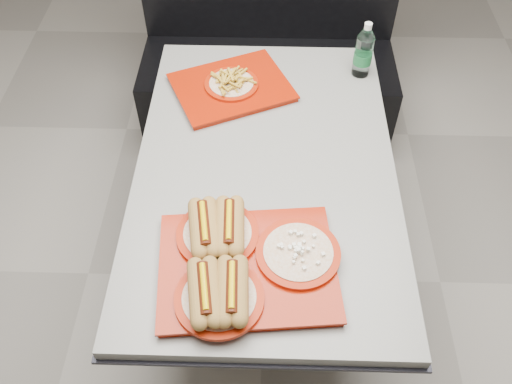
{
  "coord_description": "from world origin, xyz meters",
  "views": [
    {
      "loc": [
        0.0,
        -1.29,
        2.13
      ],
      "look_at": [
        -0.03,
        -0.19,
        0.83
      ],
      "focal_mm": 38.0,
      "sensor_mm": 36.0,
      "label": 1
    }
  ],
  "objects_px": {
    "booth_bench": "(268,59)",
    "tray_near": "(240,262)",
    "water_bottle": "(363,53)",
    "diner_table": "(265,195)",
    "tray_far": "(232,85)"
  },
  "relations": [
    {
      "from": "tray_far",
      "to": "tray_near",
      "type": "bearing_deg",
      "value": -84.99
    },
    {
      "from": "booth_bench",
      "to": "tray_near",
      "type": "xyz_separation_m",
      "value": [
        -0.07,
        -1.52,
        0.39
      ]
    },
    {
      "from": "tray_far",
      "to": "diner_table",
      "type": "bearing_deg",
      "value": -70.68
    },
    {
      "from": "booth_bench",
      "to": "water_bottle",
      "type": "xyz_separation_m",
      "value": [
        0.38,
        -0.57,
        0.45
      ]
    },
    {
      "from": "diner_table",
      "to": "booth_bench",
      "type": "distance_m",
      "value": 1.11
    },
    {
      "from": "booth_bench",
      "to": "tray_near",
      "type": "relative_size",
      "value": 2.43
    },
    {
      "from": "booth_bench",
      "to": "water_bottle",
      "type": "bearing_deg",
      "value": -56.46
    },
    {
      "from": "diner_table",
      "to": "booth_bench",
      "type": "relative_size",
      "value": 1.05
    },
    {
      "from": "tray_far",
      "to": "water_bottle",
      "type": "relative_size",
      "value": 2.32
    },
    {
      "from": "booth_bench",
      "to": "tray_near",
      "type": "distance_m",
      "value": 1.57
    },
    {
      "from": "tray_near",
      "to": "tray_far",
      "type": "bearing_deg",
      "value": 95.01
    },
    {
      "from": "water_bottle",
      "to": "booth_bench",
      "type": "bearing_deg",
      "value": 123.54
    },
    {
      "from": "diner_table",
      "to": "tray_far",
      "type": "height_order",
      "value": "tray_far"
    },
    {
      "from": "diner_table",
      "to": "tray_near",
      "type": "relative_size",
      "value": 2.56
    },
    {
      "from": "water_bottle",
      "to": "tray_near",
      "type": "bearing_deg",
      "value": -115.07
    }
  ]
}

